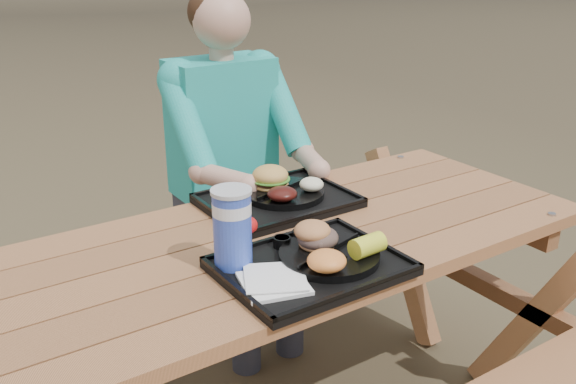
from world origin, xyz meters
TOP-DOWN VIEW (x-y plane):
  - picnic_table at (0.00, 0.00)m, footprint 1.80×1.49m
  - tray_near at (-0.07, -0.21)m, footprint 0.45×0.35m
  - tray_far at (0.10, 0.20)m, footprint 0.45×0.35m
  - plate_near at (-0.02, -0.22)m, footprint 0.26×0.26m
  - plate_far at (0.13, 0.21)m, footprint 0.26×0.26m
  - napkin_stack at (-0.21, -0.25)m, footprint 0.18×0.18m
  - soda_cup at (-0.24, -0.11)m, footprint 0.10×0.10m
  - condiment_bbq at (-0.08, -0.09)m, footprint 0.05×0.05m
  - condiment_mustard at (-0.02, -0.08)m, footprint 0.04×0.04m
  - sandwich at (-0.02, -0.17)m, footprint 0.10×0.10m
  - mac_cheese at (-0.08, -0.29)m, footprint 0.10×0.10m
  - corn_cob at (0.05, -0.28)m, footprint 0.09×0.09m
  - cutlery_far at (-0.07, 0.21)m, footprint 0.03×0.17m
  - burger at (0.11, 0.27)m, footprint 0.12×0.12m
  - baked_beans at (0.07, 0.14)m, footprint 0.09×0.09m
  - potato_salad at (0.20, 0.16)m, footprint 0.08×0.08m
  - diner at (0.18, 0.71)m, footprint 0.48×0.84m

SIDE VIEW (x-z plane):
  - picnic_table at x=0.00m, z-range 0.00..0.75m
  - diner at x=0.18m, z-range 0.00..1.28m
  - tray_near at x=-0.07m, z-range 0.75..0.77m
  - tray_far at x=0.10m, z-range 0.75..0.77m
  - cutlery_far at x=-0.07m, z-range 0.77..0.78m
  - napkin_stack at x=-0.21m, z-range 0.77..0.79m
  - plate_near at x=-0.02m, z-range 0.77..0.79m
  - plate_far at x=0.13m, z-range 0.77..0.79m
  - condiment_mustard at x=-0.02m, z-range 0.77..0.80m
  - condiment_bbq at x=-0.08m, z-range 0.77..0.80m
  - baked_beans at x=0.07m, z-range 0.79..0.83m
  - potato_salad at x=0.20m, z-range 0.79..0.83m
  - mac_cheese at x=-0.08m, z-range 0.79..0.84m
  - corn_cob at x=0.05m, z-range 0.79..0.84m
  - sandwich at x=-0.02m, z-range 0.79..0.90m
  - burger at x=0.11m, z-range 0.79..0.90m
  - soda_cup at x=-0.24m, z-range 0.77..0.96m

